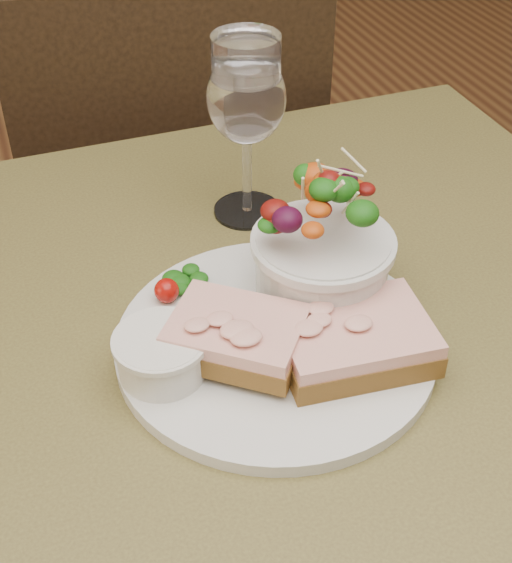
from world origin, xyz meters
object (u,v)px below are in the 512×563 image
object	(u,v)px
wine_glass	(246,103)
sandwich_back	(236,335)
chair_far	(175,289)
cafe_table	(279,430)
sandwich_front	(354,339)
dinner_plate	(276,342)
salad_bowl	(323,240)
ramekin	(161,353)

from	to	relation	value
wine_glass	sandwich_back	bearing A→B (deg)	-111.85
chair_far	wine_glass	distance (m)	0.73
cafe_table	sandwich_front	world-z (taller)	sandwich_front
dinner_plate	salad_bowl	world-z (taller)	salad_bowl
dinner_plate	ramekin	xyz separation A→B (m)	(-0.10, -0.01, 0.03)
dinner_plate	sandwich_back	bearing A→B (deg)	-164.77
salad_bowl	sandwich_front	bearing A→B (deg)	-94.16
cafe_table	chair_far	size ratio (longest dim) A/B	0.89
cafe_table	ramekin	world-z (taller)	ramekin
sandwich_front	sandwich_back	size ratio (longest dim) A/B	0.99
dinner_plate	wine_glass	size ratio (longest dim) A/B	1.53
dinner_plate	sandwich_back	distance (m)	0.05
cafe_table	ramekin	distance (m)	0.17
cafe_table	chair_far	distance (m)	0.74
chair_far	sandwich_back	world-z (taller)	chair_far
chair_far	sandwich_back	bearing A→B (deg)	88.33
sandwich_front	ramekin	world-z (taller)	ramekin
cafe_table	sandwich_front	xyz separation A→B (m)	(0.05, -0.03, 0.13)
salad_bowl	wine_glass	bearing A→B (deg)	93.89
ramekin	chair_far	bearing A→B (deg)	76.17
cafe_table	dinner_plate	distance (m)	0.11
sandwich_front	sandwich_back	distance (m)	0.09
ramekin	salad_bowl	world-z (taller)	salad_bowl
ramekin	sandwich_back	bearing A→B (deg)	-3.85
ramekin	wine_glass	world-z (taller)	wine_glass
chair_far	dinner_plate	world-z (taller)	chair_far
chair_far	sandwich_front	bearing A→B (deg)	96.08
sandwich_back	salad_bowl	size ratio (longest dim) A/B	1.02
ramekin	sandwich_front	bearing A→B (deg)	-12.73
cafe_table	chair_far	world-z (taller)	chair_far
chair_far	sandwich_back	distance (m)	0.83
cafe_table	salad_bowl	distance (m)	0.19
salad_bowl	wine_glass	distance (m)	0.17
wine_glass	ramekin	bearing A→B (deg)	-125.14
sandwich_back	salad_bowl	bearing A→B (deg)	65.45
chair_far	dinner_plate	bearing A→B (deg)	91.49
dinner_plate	ramekin	bearing A→B (deg)	-176.39
sandwich_front	salad_bowl	bearing A→B (deg)	91.32
cafe_table	sandwich_back	bearing A→B (deg)	-173.65
salad_bowl	chair_far	bearing A→B (deg)	89.52
sandwich_front	wine_glass	distance (m)	0.26
chair_far	salad_bowl	bearing A→B (deg)	96.51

